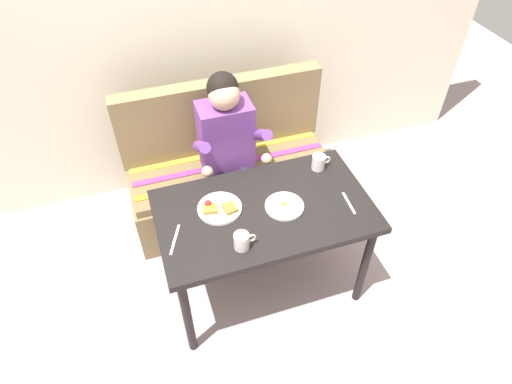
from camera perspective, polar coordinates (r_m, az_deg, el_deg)
The scene contains 11 objects.
ground_plane at distance 3.04m, azimuth 0.91°, elevation -11.61°, with size 8.00×8.00×0.00m, color #AD979B.
back_wall at distance 3.17m, azimuth -6.86°, elevation 21.48°, with size 4.40×0.10×2.60m, color beige.
table at distance 2.53m, azimuth 1.07°, elevation -3.43°, with size 1.20×0.70×0.73m.
couch at distance 3.27m, azimuth -3.38°, elevation 2.31°, with size 1.44×0.56×1.00m.
person at distance 2.87m, azimuth -3.49°, elevation 5.99°, with size 0.45×0.61×1.21m.
plate_breakfast at distance 2.46m, azimuth -4.68°, elevation -2.07°, with size 0.25×0.25×0.05m.
plate_eggs at distance 2.48m, azimuth 3.65°, elevation -1.80°, with size 0.22×0.22×0.04m.
coffee_mug at distance 2.26m, azimuth -1.81°, elevation -6.25°, with size 0.12×0.08×0.09m.
coffee_mug_second at distance 2.71m, azimuth 8.06°, elevation 3.85°, with size 0.12×0.08×0.09m.
fork at distance 2.55m, azimuth 11.80°, elevation -1.40°, with size 0.01×0.17×0.01m, color silver.
knife at distance 2.36m, azimuth -10.35°, elevation -6.00°, with size 0.01×0.20×0.01m, color silver.
Camera 1 is at (-0.58, -1.59, 2.53)m, focal length 31.23 mm.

